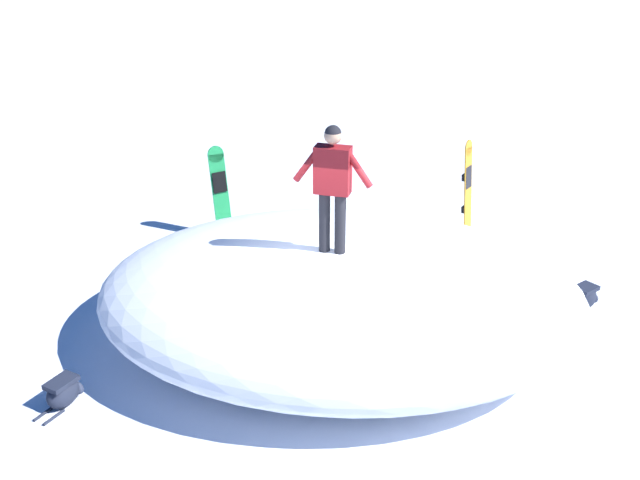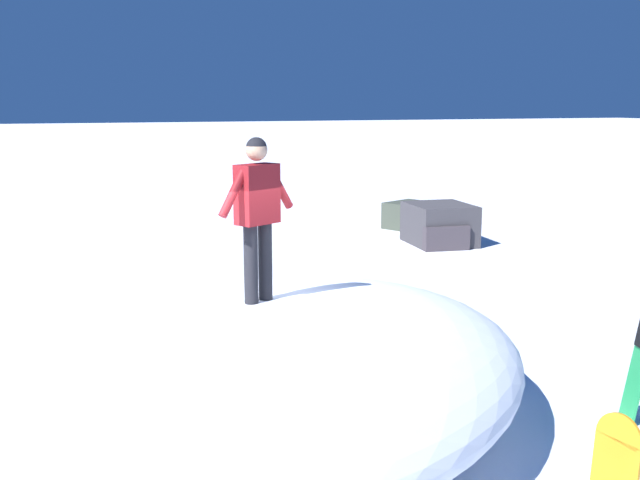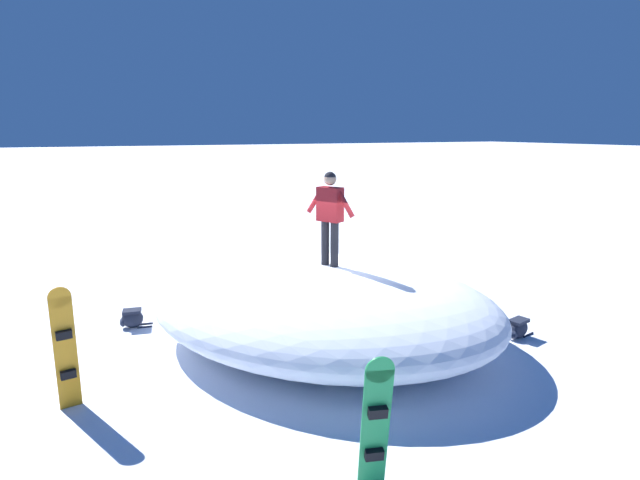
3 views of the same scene
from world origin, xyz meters
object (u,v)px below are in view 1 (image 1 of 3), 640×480
(snowboarder_standing, at_px, (333,179))
(backpack_far, at_px, (585,297))
(snowboard_primary_upright, at_px, (468,188))
(snowboard_secondary_upright, at_px, (220,191))
(backpack_near, at_px, (64,392))

(snowboarder_standing, height_order, backpack_far, snowboarder_standing)
(snowboard_primary_upright, relative_size, snowboard_secondary_upright, 1.08)
(backpack_near, xyz_separation_m, backpack_far, (6.25, -3.50, 0.00))
(snowboard_secondary_upright, relative_size, backpack_far, 2.63)
(snowboard_secondary_upright, height_order, backpack_far, snowboard_secondary_upright)
(snowboarder_standing, relative_size, snowboard_secondary_upright, 1.01)
(snowboard_primary_upright, height_order, backpack_far, snowboard_primary_upright)
(snowboarder_standing, height_order, snowboard_secondary_upright, snowboarder_standing)
(snowboarder_standing, distance_m, snowboard_primary_upright, 4.45)
(snowboard_primary_upright, bearing_deg, backpack_far, -110.63)
(backpack_near, relative_size, backpack_far, 1.12)
(snowboarder_standing, bearing_deg, snowboard_secondary_upright, 70.14)
(snowboard_primary_upright, height_order, snowboard_secondary_upright, snowboard_primary_upright)
(snowboard_primary_upright, xyz_separation_m, snowboard_secondary_upright, (-2.82, 3.14, -0.07))
(snowboarder_standing, xyz_separation_m, snowboard_primary_upright, (4.17, 0.60, -1.43))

